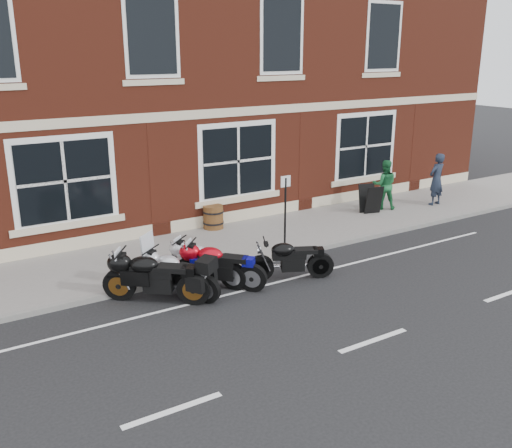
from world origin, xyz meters
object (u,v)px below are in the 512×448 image
object	(u,v)px
moto_sport_silver	(204,261)
parking_sign	(285,209)
pedestrian_right	(384,185)
pedestrian_left	(436,179)
moto_sport_red	(219,264)
moto_naked_black	(289,258)
barrel_planter	(213,217)
moto_sport_black	(154,275)
a_board_sign	(370,199)
moto_touring_silver	(176,271)

from	to	relation	value
moto_sport_silver	parking_sign	xyz separation A→B (m)	(2.57, 0.51, 0.74)
pedestrian_right	parking_sign	xyz separation A→B (m)	(-5.08, -1.69, 0.35)
pedestrian_left	pedestrian_right	distance (m)	1.90
moto_sport_red	pedestrian_left	size ratio (longest dim) A/B	0.96
pedestrian_right	moto_naked_black	bearing A→B (deg)	62.49
moto_sport_red	barrel_planter	world-z (taller)	moto_sport_red
pedestrian_right	moto_sport_black	bearing A→B (deg)	51.16
moto_sport_red	pedestrian_left	xyz separation A→B (m)	(9.30, 2.04, 0.43)
moto_sport_black	moto_sport_silver	world-z (taller)	moto_sport_black
moto_sport_red	pedestrian_right	xyz separation A→B (m)	(7.47, 2.57, 0.37)
moto_sport_silver	a_board_sign	size ratio (longest dim) A/B	1.98
moto_sport_silver	pedestrian_left	xyz separation A→B (m)	(9.47, 1.67, 0.45)
pedestrian_left	moto_sport_silver	bearing A→B (deg)	4.14
pedestrian_left	moto_sport_black	bearing A→B (deg)	4.60
moto_touring_silver	moto_sport_silver	distance (m)	0.87
pedestrian_left	moto_sport_red	bearing A→B (deg)	6.51
moto_naked_black	barrel_planter	size ratio (longest dim) A/B	2.78
moto_naked_black	parking_sign	size ratio (longest dim) A/B	0.94
moto_sport_silver	pedestrian_left	size ratio (longest dim) A/B	1.04
moto_sport_red	moto_sport_black	xyz separation A→B (m)	(-1.51, 0.04, 0.05)
moto_sport_red	parking_sign	xyz separation A→B (m)	(2.40, 0.88, 0.72)
moto_touring_silver	moto_sport_silver	xyz separation A→B (m)	(0.82, 0.27, -0.02)
moto_touring_silver	moto_sport_black	xyz separation A→B (m)	(-0.52, -0.05, 0.04)
pedestrian_left	a_board_sign	distance (m)	2.61
moto_sport_black	parking_sign	distance (m)	4.06
a_board_sign	parking_sign	bearing A→B (deg)	-145.38
moto_sport_red	barrel_planter	distance (m)	4.04
a_board_sign	parking_sign	world-z (taller)	parking_sign
moto_sport_silver	parking_sign	world-z (taller)	parking_sign
moto_sport_red	moto_sport_silver	bearing A→B (deg)	72.14
moto_sport_black	moto_sport_silver	distance (m)	1.39
barrel_planter	moto_touring_silver	bearing A→B (deg)	-128.03
pedestrian_left	moto_naked_black	bearing A→B (deg)	11.88
pedestrian_right	moto_sport_silver	bearing A→B (deg)	51.53
pedestrian_left	moto_touring_silver	bearing A→B (deg)	4.83
barrel_planter	pedestrian_right	bearing A→B (deg)	-10.52
moto_touring_silver	a_board_sign	size ratio (longest dim) A/B	2.02
moto_sport_black	moto_sport_silver	size ratio (longest dim) A/B	1.04
pedestrian_left	barrel_planter	world-z (taller)	pedestrian_left
moto_touring_silver	barrel_planter	xyz separation A→B (m)	(2.77, 3.54, -0.10)
moto_naked_black	barrel_planter	world-z (taller)	moto_naked_black
barrel_planter	moto_sport_silver	bearing A→B (deg)	-120.78
moto_touring_silver	parking_sign	xyz separation A→B (m)	(3.39, 0.79, 0.72)
barrel_planter	parking_sign	bearing A→B (deg)	-77.24
moto_sport_black	moto_touring_silver	bearing A→B (deg)	-44.24
moto_sport_red	pedestrian_right	size ratio (longest dim) A/B	1.04
pedestrian_left	barrel_planter	bearing A→B (deg)	-17.81
moto_sport_red	pedestrian_right	bearing A→B (deg)	-23.48
moto_sport_silver	pedestrian_left	bearing A→B (deg)	-22.90
moto_sport_silver	barrel_planter	world-z (taller)	moto_sport_silver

